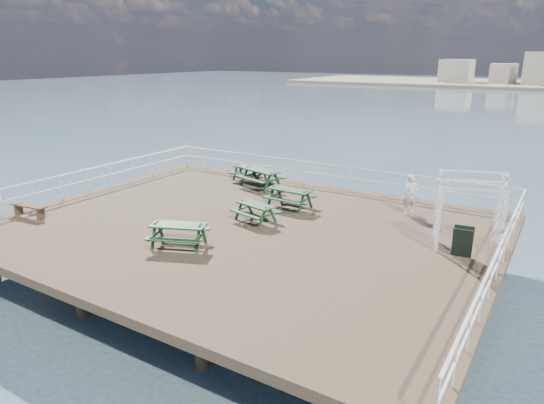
{
  "coord_description": "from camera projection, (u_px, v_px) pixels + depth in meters",
  "views": [
    {
      "loc": [
        10.08,
        -14.08,
        6.19
      ],
      "look_at": [
        1.28,
        0.06,
        1.1
      ],
      "focal_mm": 32.0,
      "sensor_mm": 36.0,
      "label": 1
    }
  ],
  "objects": [
    {
      "name": "person",
      "position": [
        411.0,
        195.0,
        19.4
      ],
      "size": [
        0.7,
        0.68,
        1.62
      ],
      "primitive_type": "imported",
      "rotation": [
        0.0,
        0.0,
        0.7
      ],
      "color": "silver",
      "rests_on": "ground"
    },
    {
      "name": "ground",
      "position": [
        243.0,
        229.0,
        18.38
      ],
      "size": [
        18.0,
        14.0,
        0.3
      ],
      "primitive_type": "cube",
      "color": "brown",
      "rests_on": "ground"
    },
    {
      "name": "picnic_table_e",
      "position": [
        178.0,
        230.0,
        16.13
      ],
      "size": [
        2.26,
        2.06,
        0.89
      ],
      "rotation": [
        0.0,
        0.0,
        0.39
      ],
      "color": "#14381D",
      "rests_on": "ground"
    },
    {
      "name": "trellis_arbor",
      "position": [
        469.0,
        214.0,
        15.88
      ],
      "size": [
        2.36,
        1.76,
        2.62
      ],
      "rotation": [
        0.0,
        0.0,
        0.34
      ],
      "color": "silver",
      "rests_on": "ground"
    },
    {
      "name": "railing",
      "position": [
        276.0,
        187.0,
        20.2
      ],
      "size": [
        17.77,
        13.76,
        1.1
      ],
      "color": "silver",
      "rests_on": "ground"
    },
    {
      "name": "picnic_table_b",
      "position": [
        250.0,
        170.0,
        24.73
      ],
      "size": [
        1.77,
        1.48,
        0.81
      ],
      "rotation": [
        0.0,
        0.0,
        0.08
      ],
      "color": "#14381D",
      "rests_on": "ground"
    },
    {
      "name": "flat_bench_near",
      "position": [
        29.0,
        208.0,
        19.22
      ],
      "size": [
        1.7,
        0.61,
        0.48
      ],
      "rotation": [
        0.0,
        0.0,
        0.13
      ],
      "color": "brown",
      "rests_on": "ground"
    },
    {
      "name": "picnic_table_c",
      "position": [
        290.0,
        194.0,
        20.32
      ],
      "size": [
        1.93,
        1.6,
        0.9
      ],
      "rotation": [
        0.0,
        0.0,
        -0.06
      ],
      "color": "#14381D",
      "rests_on": "ground"
    },
    {
      "name": "picnic_table_d",
      "position": [
        256.0,
        209.0,
        18.64
      ],
      "size": [
        1.85,
        1.62,
        0.78
      ],
      "rotation": [
        0.0,
        0.0,
        -0.24
      ],
      "color": "#14381D",
      "rests_on": "ground"
    },
    {
      "name": "sandwich_board",
      "position": [
        462.0,
        242.0,
        15.34
      ],
      "size": [
        0.65,
        0.51,
        1.0
      ],
      "rotation": [
        0.0,
        0.0,
        0.1
      ],
      "color": "black",
      "rests_on": "ground"
    },
    {
      "name": "picnic_table_a",
      "position": [
        261.0,
        174.0,
        23.42
      ],
      "size": [
        2.35,
        2.08,
        0.97
      ],
      "rotation": [
        0.0,
        0.0,
        -0.26
      ],
      "color": "#14381D",
      "rests_on": "ground"
    }
  ]
}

